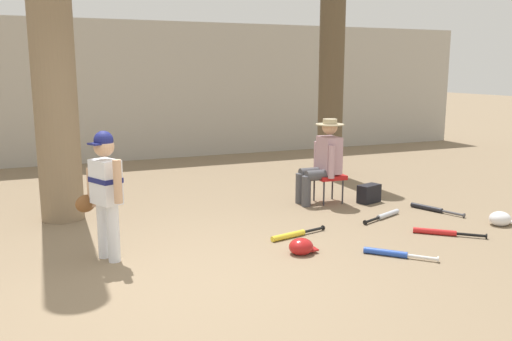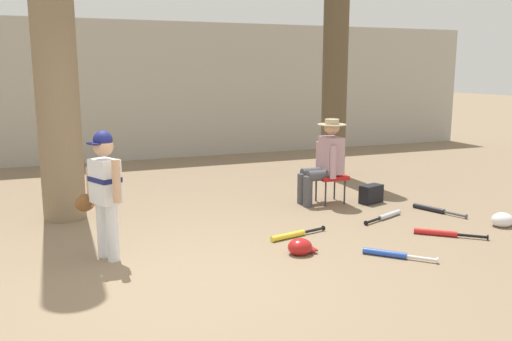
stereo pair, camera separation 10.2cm
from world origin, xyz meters
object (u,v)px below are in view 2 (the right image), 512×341
at_px(bat_red_barrel, 441,233).
at_px(bat_aluminum_silver, 387,216).
at_px(bat_yellow_trainer, 292,235).
at_px(batting_helmet_white, 502,220).
at_px(young_ballplayer, 104,187).
at_px(bat_black_composite, 433,209).
at_px(batting_helmet_red, 300,247).
at_px(seated_spectator, 325,159).
at_px(tree_behind_spectator, 335,70).
at_px(bat_blue_youth, 391,254).
at_px(folding_stool, 330,178).
at_px(handbag_beside_stool, 371,194).

xyz_separation_m(bat_red_barrel, bat_aluminum_silver, (-0.14, 0.85, 0.00)).
bearing_deg(bat_yellow_trainer, batting_helmet_white, -11.90).
xyz_separation_m(young_ballplayer, bat_yellow_trainer, (2.04, -0.09, -0.71)).
distance_m(bat_yellow_trainer, batting_helmet_white, 2.63).
distance_m(bat_red_barrel, bat_black_composite, 1.10).
relative_size(bat_red_barrel, batting_helmet_red, 2.12).
xyz_separation_m(bat_black_composite, batting_helmet_white, (0.33, -0.86, 0.05)).
relative_size(seated_spectator, bat_black_composite, 1.61).
height_order(bat_aluminum_silver, batting_helmet_white, batting_helmet_white).
bearing_deg(tree_behind_spectator, seated_spectator, -123.05).
bearing_deg(batting_helmet_white, bat_yellow_trainer, 168.10).
relative_size(bat_red_barrel, bat_black_composite, 0.88).
height_order(tree_behind_spectator, seated_spectator, tree_behind_spectator).
relative_size(bat_black_composite, bat_blue_youth, 1.30).
bearing_deg(bat_blue_youth, seated_spectator, 78.41).
bearing_deg(folding_stool, bat_red_barrel, -77.58).
bearing_deg(batting_helmet_red, folding_stool, 52.76).
bearing_deg(bat_blue_youth, tree_behind_spectator, 68.29).
height_order(young_ballplayer, bat_blue_youth, young_ballplayer).
distance_m(young_ballplayer, bat_yellow_trainer, 2.16).
distance_m(tree_behind_spectator, bat_yellow_trainer, 4.16).
height_order(young_ballplayer, bat_red_barrel, young_ballplayer).
distance_m(bat_yellow_trainer, batting_helmet_red, 0.55).
xyz_separation_m(young_ballplayer, seated_spectator, (3.15, 1.20, -0.10)).
distance_m(young_ballplayer, bat_blue_youth, 2.97).
height_order(bat_red_barrel, bat_blue_youth, same).
bearing_deg(tree_behind_spectator, batting_helmet_red, -124.14).
distance_m(handbag_beside_stool, bat_red_barrel, 1.63).
bearing_deg(seated_spectator, bat_black_composite, -40.34).
relative_size(tree_behind_spectator, batting_helmet_red, 14.32).
bearing_deg(bat_blue_youth, bat_red_barrel, 21.26).
distance_m(folding_stool, batting_helmet_white, 2.30).
bearing_deg(bat_yellow_trainer, folding_stool, 46.58).
relative_size(seated_spectator, bat_aluminum_silver, 1.65).
relative_size(bat_black_composite, bat_aluminum_silver, 1.03).
height_order(seated_spectator, batting_helmet_red, seated_spectator).
bearing_deg(handbag_beside_stool, tree_behind_spectator, 76.17).
distance_m(young_ballplayer, bat_black_composite, 4.35).
distance_m(young_ballplayer, seated_spectator, 3.37).
bearing_deg(bat_black_composite, bat_red_barrel, -124.91).
xyz_separation_m(seated_spectator, bat_aluminum_silver, (0.36, -1.01, -0.61)).
relative_size(young_ballplayer, handbag_beside_stool, 3.84).
distance_m(bat_blue_youth, bat_aluminum_silver, 1.48).
xyz_separation_m(bat_blue_youth, batting_helmet_white, (1.92, 0.41, 0.05)).
xyz_separation_m(handbag_beside_stool, batting_helmet_red, (-1.91, -1.57, -0.05)).
relative_size(batting_helmet_white, batting_helmet_red, 1.03).
bearing_deg(tree_behind_spectator, folding_stool, -120.63).
xyz_separation_m(young_ballplayer, bat_aluminum_silver, (3.51, 0.19, -0.71)).
height_order(seated_spectator, bat_yellow_trainer, seated_spectator).
bearing_deg(tree_behind_spectator, handbag_beside_stool, -103.83).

